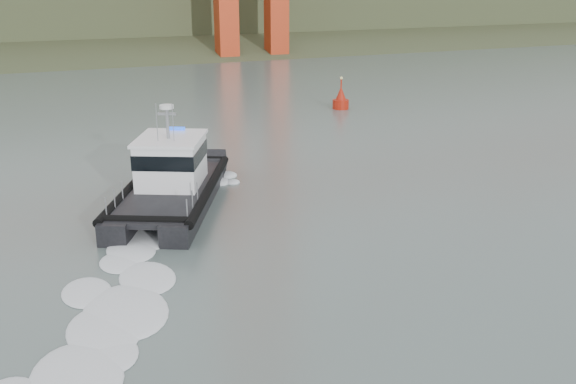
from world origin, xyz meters
The scene contains 4 objects.
ground centered at (0.00, 0.00, 0.00)m, with size 400.00×400.00×0.00m, color slate.
headlands centered at (0.00, 125.50, 7.05)m, with size 500.00×105.36×27.12m.
patrol_boat centered at (-4.13, 13.88, 1.45)m, with size 9.04×12.63×5.79m.
nav_buoy centered at (16.71, 34.41, 0.85)m, with size 1.55×1.55×3.22m.
Camera 1 is at (-10.90, -19.67, 12.15)m, focal length 40.00 mm.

